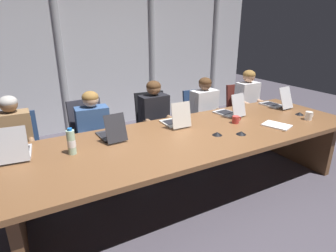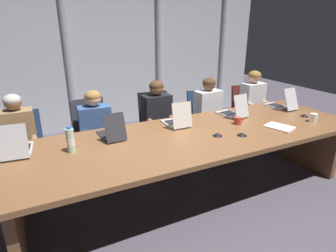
% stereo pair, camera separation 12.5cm
% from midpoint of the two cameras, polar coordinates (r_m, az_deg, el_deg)
% --- Properties ---
extents(ground_plane, '(12.50, 12.50, 0.00)m').
position_cam_midpoint_polar(ground_plane, '(3.43, 3.57, -13.31)').
color(ground_plane, '#47424C').
extents(conference_table, '(4.09, 1.28, 0.75)m').
position_cam_midpoint_polar(conference_table, '(3.14, 3.80, -4.03)').
color(conference_table, brown).
rests_on(conference_table, ground_plane).
extents(curtain_backdrop, '(6.25, 0.17, 2.87)m').
position_cam_midpoint_polar(curtain_backdrop, '(5.48, -12.69, 14.86)').
color(curtain_backdrop, '#B2B2B7').
rests_on(curtain_backdrop, ground_plane).
extents(laptop_left_end, '(0.27, 0.43, 0.32)m').
position_cam_midpoint_polar(laptop_left_end, '(2.92, -29.63, -4.34)').
color(laptop_left_end, '#BCBCC1').
rests_on(laptop_left_end, conference_table).
extents(laptop_left_mid, '(0.24, 0.41, 0.30)m').
position_cam_midpoint_polar(laptop_left_mid, '(3.02, -12.64, -1.43)').
color(laptop_left_mid, '#2D2D33').
rests_on(laptop_left_mid, conference_table).
extents(laptop_center, '(0.25, 0.38, 0.31)m').
position_cam_midpoint_polar(laptop_center, '(3.33, 0.53, 1.13)').
color(laptop_center, beige).
rests_on(laptop_center, conference_table).
extents(laptop_right_mid, '(0.27, 0.42, 0.31)m').
position_cam_midpoint_polar(laptop_right_mid, '(3.78, 11.62, 3.06)').
color(laptop_right_mid, '#BCBCC1').
rests_on(laptop_right_mid, conference_table).
extents(laptop_right_end, '(0.24, 0.45, 0.31)m').
position_cam_midpoint_polar(laptop_right_end, '(4.37, 20.43, 4.49)').
color(laptop_right_end, '#BCBCC1').
rests_on(laptop_right_end, conference_table).
extents(office_chair_left_end, '(0.60, 0.60, 0.92)m').
position_cam_midpoint_polar(office_chair_left_end, '(3.76, -28.29, -6.69)').
color(office_chair_left_end, navy).
rests_on(office_chair_left_end, ground_plane).
extents(office_chair_left_mid, '(0.60, 0.60, 0.97)m').
position_cam_midpoint_polar(office_chair_left_mid, '(3.82, -16.08, -4.27)').
color(office_chair_left_mid, '#2D2D38').
rests_on(office_chair_left_mid, ground_plane).
extents(office_chair_center, '(0.60, 0.60, 0.97)m').
position_cam_midpoint_polar(office_chair_center, '(4.08, -3.68, -1.91)').
color(office_chair_center, black).
rests_on(office_chair_center, ground_plane).
extents(office_chair_right_mid, '(0.60, 0.60, 0.91)m').
position_cam_midpoint_polar(office_chair_right_mid, '(4.46, 5.76, -0.23)').
color(office_chair_right_mid, navy).
rests_on(office_chair_right_mid, ground_plane).
extents(office_chair_right_end, '(0.60, 0.60, 0.91)m').
position_cam_midpoint_polar(office_chair_right_end, '(4.99, 14.09, 1.47)').
color(office_chair_right_end, '#511E19').
rests_on(office_chair_right_end, ground_plane).
extents(person_left_end, '(0.37, 0.55, 1.18)m').
position_cam_midpoint_polar(person_left_end, '(3.49, -29.45, -3.17)').
color(person_left_end, olive).
rests_on(person_left_end, ground_plane).
extents(person_left_mid, '(0.43, 0.57, 1.13)m').
position_cam_midpoint_polar(person_left_mid, '(3.56, -15.72, -1.02)').
color(person_left_mid, '#335184').
rests_on(person_left_mid, ground_plane).
extents(person_center, '(0.40, 0.55, 1.18)m').
position_cam_midpoint_polar(person_center, '(3.83, -3.19, 1.54)').
color(person_center, black).
rests_on(person_center, ground_plane).
extents(person_right_mid, '(0.43, 0.56, 1.15)m').
position_cam_midpoint_polar(person_right_mid, '(4.25, 7.24, 3.08)').
color(person_right_mid, silver).
rests_on(person_right_mid, ground_plane).
extents(person_right_end, '(0.38, 0.55, 1.19)m').
position_cam_midpoint_polar(person_right_end, '(4.79, 15.71, 4.73)').
color(person_right_end, silver).
rests_on(person_right_end, ground_plane).
extents(water_bottle_primary, '(0.08, 0.08, 0.25)m').
position_cam_midpoint_polar(water_bottle_primary, '(2.74, -20.34, -3.13)').
color(water_bottle_primary, '#ADD1B2').
rests_on(water_bottle_primary, conference_table).
extents(coffee_mug_near, '(0.13, 0.08, 0.09)m').
position_cam_midpoint_polar(coffee_mug_near, '(3.49, 12.65, 1.27)').
color(coffee_mug_near, '#B2332D').
rests_on(coffee_mug_near, conference_table).
extents(coffee_mug_far, '(0.14, 0.09, 0.10)m').
position_cam_midpoint_polar(coffee_mug_far, '(3.92, 25.97, 1.89)').
color(coffee_mug_far, white).
rests_on(coffee_mug_far, conference_table).
extents(conference_mic_left_side, '(0.11, 0.11, 0.03)m').
position_cam_midpoint_polar(conference_mic_left_side, '(3.15, 13.59, -1.38)').
color(conference_mic_left_side, black).
rests_on(conference_mic_left_side, conference_table).
extents(conference_mic_middle, '(0.11, 0.11, 0.03)m').
position_cam_midpoint_polar(conference_mic_middle, '(3.08, 8.84, -1.55)').
color(conference_mic_middle, black).
rests_on(conference_mic_middle, conference_table).
extents(conference_mic_right_side, '(0.11, 0.11, 0.03)m').
position_cam_midpoint_polar(conference_mic_right_side, '(4.10, 24.43, 2.33)').
color(conference_mic_right_side, black).
rests_on(conference_mic_right_side, conference_table).
extents(spiral_notepad, '(0.31, 0.36, 0.03)m').
position_cam_midpoint_polar(spiral_notepad, '(3.54, 20.39, 0.11)').
color(spiral_notepad, silver).
rests_on(spiral_notepad, conference_table).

